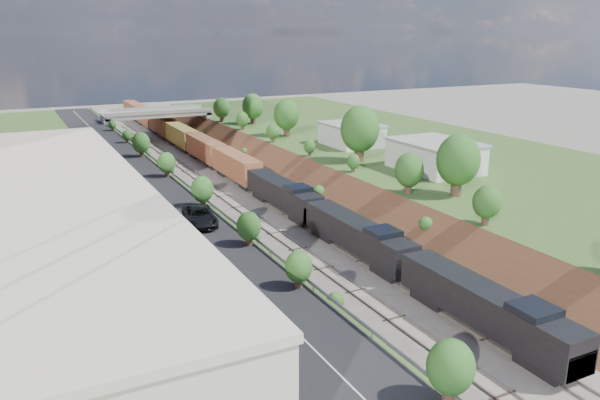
{
  "coord_description": "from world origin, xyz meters",
  "views": [
    {
      "loc": [
        -30.93,
        -12.82,
        24.2
      ],
      "look_at": [
        -2.43,
        43.72,
        6.0
      ],
      "focal_mm": 35.0,
      "sensor_mm": 36.0,
      "label": 1
    }
  ],
  "objects": [
    {
      "name": "road",
      "position": [
        -15.5,
        60.0,
        5.05
      ],
      "size": [
        8.0,
        180.0,
        0.1
      ],
      "primitive_type": "cube",
      "color": "black",
      "rests_on": "platform_left"
    },
    {
      "name": "rail_right_track",
      "position": [
        2.6,
        60.0,
        0.09
      ],
      "size": [
        1.58,
        180.0,
        0.18
      ],
      "primitive_type": "cube",
      "color": "gray",
      "rests_on": "ground"
    },
    {
      "name": "embankment_right",
      "position": [
        11.0,
        60.0,
        0.0
      ],
      "size": [
        10.0,
        180.0,
        10.0
      ],
      "primitive_type": "cube",
      "rotation": [
        0.0,
        0.79,
        0.0
      ],
      "color": "brown",
      "rests_on": "ground"
    },
    {
      "name": "embankment_left",
      "position": [
        -11.0,
        60.0,
        0.0
      ],
      "size": [
        10.0,
        180.0,
        10.0
      ],
      "primitive_type": "cube",
      "rotation": [
        0.0,
        0.79,
        0.0
      ],
      "color": "brown",
      "rests_on": "ground"
    },
    {
      "name": "freight_train",
      "position": [
        2.6,
        92.63,
        2.66
      ],
      "size": [
        3.13,
        159.29,
        4.66
      ],
      "color": "black",
      "rests_on": "ground"
    },
    {
      "name": "tree_right_large",
      "position": [
        17.0,
        40.0,
        9.38
      ],
      "size": [
        5.25,
        5.25,
        7.61
      ],
      "color": "#473323",
      "rests_on": "platform_right"
    },
    {
      "name": "white_building_far",
      "position": [
        23.0,
        74.0,
        6.8
      ],
      "size": [
        8.0,
        10.0,
        3.6
      ],
      "primitive_type": "cube",
      "color": "silver",
      "rests_on": "platform_right"
    },
    {
      "name": "suv",
      "position": [
        -14.37,
        42.97,
        6.0
      ],
      "size": [
        3.89,
        6.87,
        1.81
      ],
      "primitive_type": "imported",
      "rotation": [
        0.0,
        0.0,
        -0.14
      ],
      "color": "black",
      "rests_on": "road"
    },
    {
      "name": "overpass",
      "position": [
        0.0,
        122.0,
        4.92
      ],
      "size": [
        24.5,
        8.3,
        7.4
      ],
      "color": "gray",
      "rests_on": "ground"
    },
    {
      "name": "platform_left",
      "position": [
        -33.0,
        60.0,
        2.5
      ],
      "size": [
        44.0,
        180.0,
        5.0
      ],
      "primitive_type": "cube",
      "color": "#3D5B25",
      "rests_on": "ground"
    },
    {
      "name": "commercial_building",
      "position": [
        -28.0,
        38.0,
        8.51
      ],
      "size": [
        14.3,
        62.3,
        7.0
      ],
      "color": "brown",
      "rests_on": "platform_left"
    },
    {
      "name": "tree_left_crest",
      "position": [
        -11.8,
        20.0,
        7.04
      ],
      "size": [
        2.45,
        2.45,
        3.55
      ],
      "color": "#473323",
      "rests_on": "platform_left"
    },
    {
      "name": "guardrail",
      "position": [
        -11.4,
        59.8,
        5.55
      ],
      "size": [
        0.1,
        171.0,
        0.7
      ],
      "color": "#99999E",
      "rests_on": "platform_left"
    },
    {
      "name": "platform_right",
      "position": [
        33.0,
        60.0,
        2.5
      ],
      "size": [
        44.0,
        180.0,
        5.0
      ],
      "primitive_type": "cube",
      "color": "#3D5B25",
      "rests_on": "ground"
    },
    {
      "name": "rail_left_track",
      "position": [
        -2.6,
        60.0,
        0.09
      ],
      "size": [
        1.58,
        180.0,
        0.18
      ],
      "primitive_type": "cube",
      "color": "gray",
      "rests_on": "ground"
    },
    {
      "name": "white_building_near",
      "position": [
        23.5,
        52.0,
        7.0
      ],
      "size": [
        9.0,
        12.0,
        4.0
      ],
      "primitive_type": "cube",
      "color": "silver",
      "rests_on": "platform_right"
    }
  ]
}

